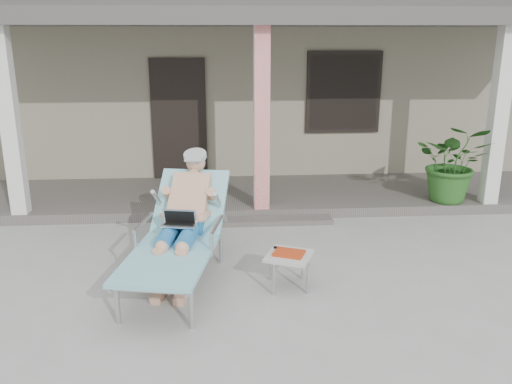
{
  "coord_description": "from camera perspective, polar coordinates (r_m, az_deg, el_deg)",
  "views": [
    {
      "loc": [
        -0.64,
        -5.54,
        2.67
      ],
      "look_at": [
        -0.19,
        0.6,
        0.85
      ],
      "focal_mm": 38.0,
      "sensor_mm": 36.0,
      "label": 1
    }
  ],
  "objects": [
    {
      "name": "potted_palm",
      "position": [
        8.81,
        20.09,
        2.92
      ],
      "size": [
        1.38,
        1.3,
        1.21
      ],
      "primitive_type": "imported",
      "rotation": [
        0.0,
        0.0,
        -0.41
      ],
      "color": "#26591E",
      "rests_on": "porch_deck"
    },
    {
      "name": "lounger",
      "position": [
        5.97,
        -7.97,
        -1.24
      ],
      "size": [
        1.2,
        2.25,
        1.41
      ],
      "rotation": [
        0.0,
        0.0,
        -0.19
      ],
      "color": "#B7B7BC",
      "rests_on": "ground"
    },
    {
      "name": "side_table",
      "position": [
        5.88,
        3.48,
        -6.89
      ],
      "size": [
        0.59,
        0.59,
        0.41
      ],
      "rotation": [
        0.0,
        0.0,
        -0.4
      ],
      "color": "#B7B7B2",
      "rests_on": "ground"
    },
    {
      "name": "porch_step",
      "position": [
        7.87,
        0.75,
        -3.06
      ],
      "size": [
        2.0,
        0.3,
        0.07
      ],
      "primitive_type": "cube",
      "color": "#605B56",
      "rests_on": "ground"
    },
    {
      "name": "ground",
      "position": [
        6.18,
        2.21,
        -9.13
      ],
      "size": [
        60.0,
        60.0,
        0.0
      ],
      "primitive_type": "plane",
      "color": "#9E9E99",
      "rests_on": "ground"
    },
    {
      "name": "porch_overhang",
      "position": [
        8.51,
        0.17,
        17.28
      ],
      "size": [
        10.0,
        2.3,
        2.85
      ],
      "color": "silver",
      "rests_on": "porch_deck"
    },
    {
      "name": "porch_deck",
      "position": [
        8.95,
        0.13,
        -0.38
      ],
      "size": [
        10.0,
        2.0,
        0.15
      ],
      "primitive_type": "cube",
      "color": "#605B56",
      "rests_on": "ground"
    },
    {
      "name": "house",
      "position": [
        12.09,
        -1.12,
        11.73
      ],
      "size": [
        10.4,
        5.4,
        3.3
      ],
      "color": "gray",
      "rests_on": "ground"
    }
  ]
}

